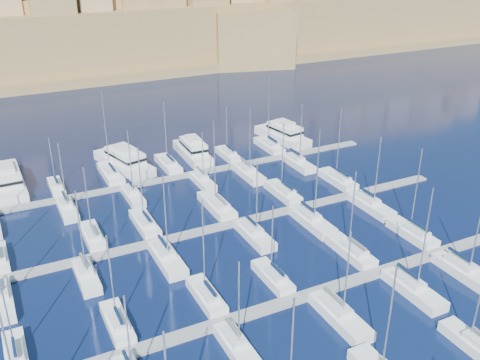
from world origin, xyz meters
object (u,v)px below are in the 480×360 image
sailboat_4 (473,344)px  motor_yacht_c (193,150)px  motor_yacht_a (7,180)px  motor_yacht_d (283,134)px

sailboat_4 → motor_yacht_c: (-6.93, 69.37, 1.00)m
sailboat_4 → motor_yacht_a: size_ratio=0.70×
sailboat_4 → motor_yacht_d: size_ratio=0.77×
motor_yacht_c → motor_yacht_d: size_ratio=0.91×
motor_yacht_a → motor_yacht_c: size_ratio=1.22×
motor_yacht_c → motor_yacht_d: bearing=1.4°
sailboat_4 → motor_yacht_d: bearing=77.1°
sailboat_4 → motor_yacht_d: (15.99, 69.91, 1.00)m
motor_yacht_a → motor_yacht_d: bearing=-0.9°
sailboat_4 → motor_yacht_a: sailboat_4 is taller
motor_yacht_a → motor_yacht_c: (37.19, -1.53, 0.00)m
sailboat_4 → motor_yacht_c: 69.72m
motor_yacht_c → motor_yacht_d: (22.92, 0.54, 0.00)m
motor_yacht_a → motor_yacht_c: bearing=-2.4°
motor_yacht_c → motor_yacht_d: 22.93m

